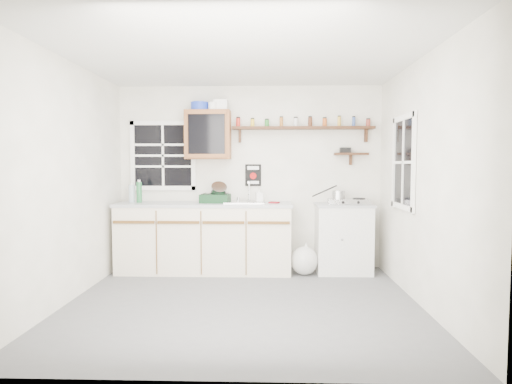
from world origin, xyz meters
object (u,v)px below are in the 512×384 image
upper_cabinet (208,135)px  main_cabinet (205,237)px  right_cabinet (343,238)px  hotplate (349,201)px  dish_rack (216,196)px  spice_shelf (303,127)px

upper_cabinet → main_cabinet: bearing=-103.7°
right_cabinet → upper_cabinet: size_ratio=1.40×
right_cabinet → hotplate: (0.06, -0.02, 0.49)m
hotplate → dish_rack: bearing=-176.9°
main_cabinet → dish_rack: dish_rack is taller
spice_shelf → dish_rack: spice_shelf is taller
spice_shelf → upper_cabinet: bearing=-176.9°
spice_shelf → dish_rack: (-1.15, -0.18, -0.92)m
upper_cabinet → right_cabinet: bearing=-3.8°
main_cabinet → spice_shelf: bearing=9.3°
main_cabinet → hotplate: bearing=0.2°
main_cabinet → hotplate: 1.96m
main_cabinet → right_cabinet: size_ratio=2.54×
hotplate → right_cabinet: bearing=166.5°
upper_cabinet → spice_shelf: upper_cabinet is taller
spice_shelf → dish_rack: bearing=-170.9°
upper_cabinet → dish_rack: bearing=-43.9°
dish_rack → hotplate: 1.75m
spice_shelf → hotplate: bearing=-19.3°
right_cabinet → dish_rack: (-1.68, 0.00, 0.55)m
right_cabinet → dish_rack: size_ratio=2.27×
spice_shelf → hotplate: 1.17m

